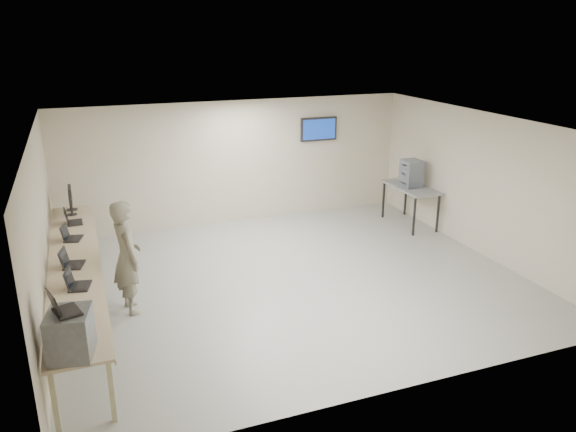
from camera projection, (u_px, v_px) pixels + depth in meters
name	position (u px, v px, depth m)	size (l,w,h in m)	color
room	(293.00, 204.00, 9.74)	(8.01, 7.01, 2.81)	#9B9C98
workbench	(76.00, 266.00, 8.66)	(0.76, 6.00, 0.90)	beige
equipment_box	(70.00, 334.00, 6.09)	(0.44, 0.51, 0.53)	slate
laptop_on_box	(61.00, 307.00, 5.97)	(0.36, 0.39, 0.26)	black
laptop_0	(73.00, 328.00, 6.58)	(0.36, 0.40, 0.28)	black
laptop_1	(75.00, 283.00, 7.75)	(0.37, 0.41, 0.28)	black
laptop_2	(70.00, 262.00, 8.44)	(0.38, 0.42, 0.29)	black
laptop_3	(70.00, 236.00, 9.50)	(0.37, 0.40, 0.27)	black
laptop_4	(71.00, 220.00, 10.29)	(0.31, 0.37, 0.29)	black
monitor_near	(71.00, 202.00, 10.71)	(0.18, 0.42, 0.41)	black
monitor_far	(70.00, 196.00, 10.98)	(0.21, 0.48, 0.47)	black
soldier	(127.00, 257.00, 8.76)	(0.67, 0.44, 1.84)	slate
side_table	(411.00, 189.00, 12.70)	(0.71, 1.52, 0.91)	gray
storage_bins	(411.00, 173.00, 12.57)	(0.39, 0.43, 0.61)	slate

